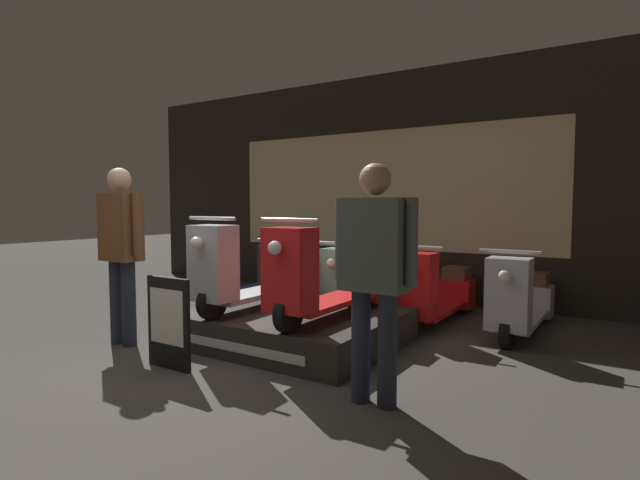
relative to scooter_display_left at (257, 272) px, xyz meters
The scene contains 13 objects.
ground_plane 1.40m from the scooter_display_left, 88.07° to the right, with size 30.00×30.00×0.00m, color #423D38.
shop_wall_back 2.94m from the scooter_display_left, 89.15° to the left, with size 9.02×0.09×3.20m.
display_platform 0.66m from the scooter_display_left, ahead, with size 1.89×1.59×0.31m.
scooter_display_left is the anchor object (origin of this frame).
scooter_display_right 0.85m from the scooter_display_left, ahead, with size 0.55×1.76×0.92m.
scooter_backrow_0 2.17m from the scooter_display_left, 131.86° to the left, with size 0.55×1.76×0.92m.
scooter_backrow_1 1.71m from the scooter_display_left, 108.22° to the left, with size 0.55×1.76×0.92m.
scooter_backrow_2 1.68m from the scooter_display_left, 76.64° to the left, with size 0.55×1.76×0.92m.
scooter_backrow_3 2.08m from the scooter_display_left, 51.19° to the left, with size 0.55×1.76×0.92m.
scooter_backrow_4 2.74m from the scooter_display_left, 36.11° to the left, with size 0.55×1.76×0.92m.
person_left_browsing 1.32m from the scooter_display_left, 136.97° to the right, with size 0.56×0.23×1.68m.
person_right_browsing 1.96m from the scooter_display_left, 26.70° to the right, with size 0.60×0.24×1.61m.
price_sign_board 1.15m from the scooter_display_left, 90.23° to the right, with size 0.47×0.04×0.75m.
Camera 1 is at (3.15, -2.59, 1.34)m, focal length 28.00 mm.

